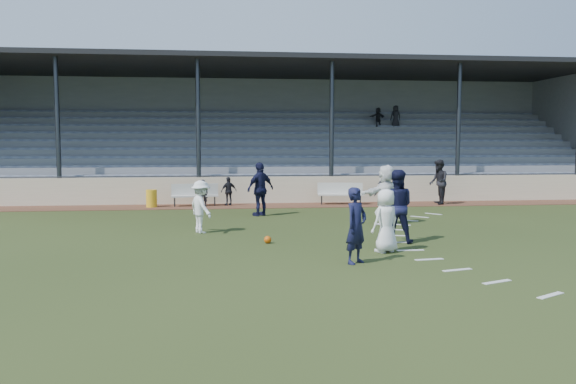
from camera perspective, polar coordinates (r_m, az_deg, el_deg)
The scene contains 19 objects.
ground at distance 14.00m, azimuth 1.12°, elevation -6.20°, with size 90.00×90.00×0.00m, color #293616.
cinder_track at distance 24.33m, azimuth -2.06°, elevation -1.39°, with size 34.00×2.00×0.02m, color #543021.
retaining_wall at distance 25.31m, azimuth -2.24°, elevation 0.20°, with size 34.00×0.18×1.20m, color beige.
bench_left at distance 24.44m, azimuth -9.45°, elevation -0.08°, with size 2.03×0.68×0.95m.
bench_right at distance 24.85m, azimuth 5.35°, elevation 0.05°, with size 2.04×0.72×0.95m.
trash_bin at distance 24.35m, azimuth -13.69°, elevation -0.64°, with size 0.46×0.46×0.74m, color yellow.
football at distance 15.28m, azimuth -2.08°, elevation -4.86°, with size 0.20×0.20×0.20m, color #C24F0B.
player_white_lead at distance 14.16m, azimuth 9.91°, elevation -2.89°, with size 0.77×0.50×1.59m, color white.
player_navy_lead at distance 12.74m, azimuth 6.94°, elevation -3.41°, with size 0.63×0.41×1.73m, color #131535.
player_navy_mid at distance 15.55m, azimuth 10.93°, elevation -1.43°, with size 0.97×0.76×2.00m, color #131535.
player_white_wing at distance 17.14m, azimuth -8.83°, elevation -1.50°, with size 1.03×0.59×1.59m, color white.
player_navy_wing at distance 20.95m, azimuth -2.82°, elevation 0.30°, with size 1.17×0.49×2.00m, color #131535.
player_white_back at distance 19.00m, azimuth 9.93°, elevation -0.27°, with size 1.85×0.59×2.00m, color white.
official at distance 25.57m, azimuth 15.04°, elevation 0.99°, with size 0.96×0.75×1.98m, color black.
sub_left_near at distance 24.23m, azimuth -8.63°, elevation -0.09°, with size 0.42×0.27×1.15m, color black.
sub_left_far at distance 24.42m, azimuth -6.03°, elevation 0.09°, with size 0.73×0.30×1.24m, color black.
sub_right at distance 25.35m, azimuth 9.50°, elevation -0.00°, with size 0.67×0.38×1.04m, color black.
grandstand at distance 29.93m, azimuth -2.87°, elevation 4.01°, with size 34.60×9.00×6.61m.
penalty_arc at distance 15.08m, azimuth 16.93°, elevation -5.58°, with size 3.89×14.63×0.01m.
Camera 1 is at (-1.77, -13.61, 2.72)m, focal length 35.00 mm.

